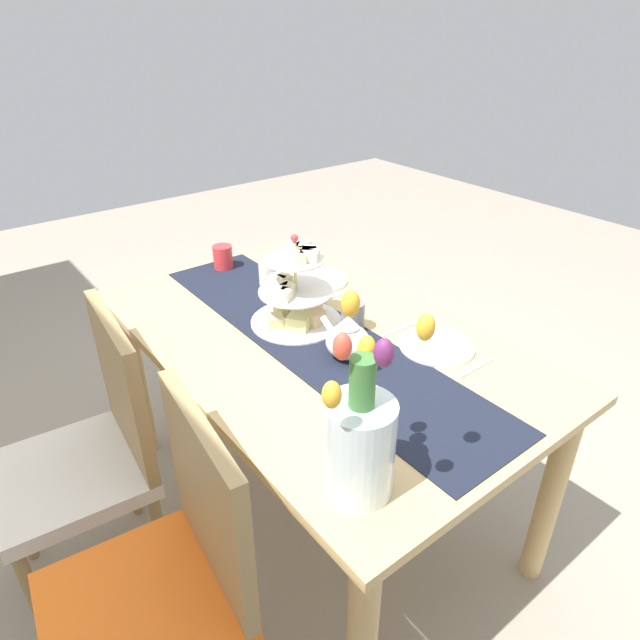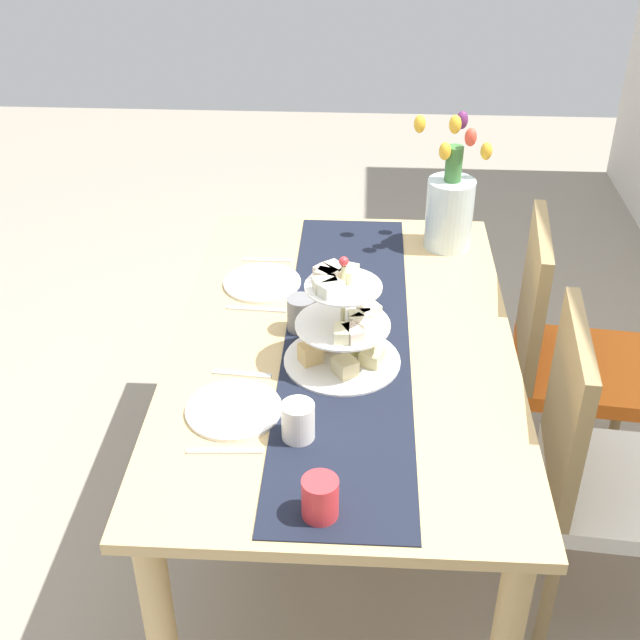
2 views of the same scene
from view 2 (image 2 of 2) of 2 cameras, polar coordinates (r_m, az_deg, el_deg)
ground_plane at (r=2.73m, az=1.35°, el=-14.30°), size 8.00×8.00×0.00m
dining_table at (r=2.31m, az=1.55°, el=-3.60°), size 1.49×0.91×0.74m
chair_left at (r=2.73m, az=16.21°, el=-1.95°), size 0.46×0.46×0.91m
chair_right at (r=2.32m, az=18.62°, el=-9.41°), size 0.46×0.46×0.91m
table_runner at (r=2.25m, az=1.84°, el=-1.31°), size 1.43×0.33×0.00m
tiered_cake_stand at (r=2.10m, az=1.56°, el=-0.59°), size 0.30×0.30×0.30m
teapot at (r=2.35m, az=1.73°, el=1.98°), size 0.24×0.13×0.14m
tulip_vase at (r=2.68m, az=8.82°, el=7.69°), size 0.17×0.24×0.45m
dinner_plate_left at (r=2.50m, az=-3.93°, el=2.53°), size 0.23×0.23×0.01m
fork_left at (r=2.63m, az=-3.58°, el=4.09°), size 0.02×0.15×0.01m
knife_left at (r=2.38m, az=-4.33°, el=0.74°), size 0.02×0.17×0.01m
dinner_plate_right at (r=2.01m, az=-5.86°, el=-6.06°), size 0.23×0.23×0.01m
fork_right at (r=2.12m, az=-5.31°, el=-3.66°), size 0.03×0.15×0.01m
knife_right at (r=1.90m, az=-6.48°, el=-8.84°), size 0.02×0.17×0.01m
mug_grey at (r=2.26m, az=-1.30°, el=0.43°), size 0.08×0.08×0.09m
mug_white_text at (r=1.90m, az=-1.50°, el=-6.91°), size 0.08×0.08×0.09m
mug_orange at (r=1.72m, az=0.01°, el=-12.02°), size 0.08×0.08×0.09m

